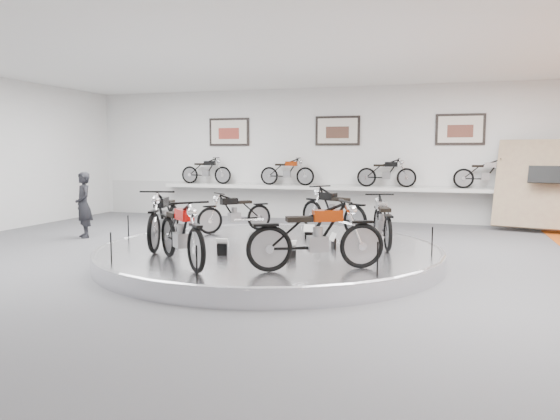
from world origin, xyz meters
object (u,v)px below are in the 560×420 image
(bike_b, at_px, (333,210))
(bike_c, at_px, (235,212))
(display_platform, at_px, (270,254))
(shelf, at_px, (335,188))
(bike_f, at_px, (316,236))
(bike_a, at_px, (382,220))
(bike_e, at_px, (181,232))
(visitor, at_px, (84,205))
(bike_d, at_px, (164,218))

(bike_b, distance_m, bike_c, 2.15)
(display_platform, bearing_deg, shelf, 90.00)
(shelf, xyz_separation_m, bike_c, (-1.29, -4.89, -0.25))
(display_platform, bearing_deg, bike_f, -53.69)
(bike_a, bearing_deg, display_platform, 94.31)
(bike_e, relative_size, visitor, 1.11)
(bike_a, bearing_deg, bike_c, 61.31)
(display_platform, height_order, bike_c, bike_c)
(bike_c, distance_m, bike_e, 3.53)
(shelf, bearing_deg, bike_c, -104.75)
(shelf, height_order, visitor, visitor)
(display_platform, distance_m, bike_a, 2.23)
(bike_d, xyz_separation_m, visitor, (-3.31, 2.07, -0.05))
(bike_b, bearing_deg, visitor, 40.97)
(visitor, bearing_deg, bike_a, 33.55)
(bike_a, relative_size, bike_d, 0.89)
(bike_f, bearing_deg, bike_c, 101.23)
(bike_e, distance_m, visitor, 5.63)
(shelf, height_order, bike_a, bike_a)
(bike_b, xyz_separation_m, bike_c, (-2.11, -0.41, -0.07))
(shelf, relative_size, bike_d, 5.98)
(bike_e, bearing_deg, bike_c, 142.90)
(bike_b, relative_size, bike_f, 0.98)
(display_platform, bearing_deg, bike_b, 66.87)
(bike_d, relative_size, visitor, 1.16)
(visitor, bearing_deg, bike_c, 39.79)
(bike_f, bearing_deg, shelf, 72.07)
(bike_a, xyz_separation_m, bike_c, (-3.30, 0.80, -0.04))
(shelf, xyz_separation_m, visitor, (-5.21, -4.87, -0.21))
(shelf, height_order, bike_c, bike_c)
(shelf, xyz_separation_m, bike_d, (-1.91, -6.94, -0.16))
(bike_a, height_order, visitor, visitor)
(bike_d, bearing_deg, display_platform, 91.18)
(bike_b, relative_size, visitor, 1.10)
(bike_a, relative_size, bike_b, 0.93)
(shelf, xyz_separation_m, bike_e, (-0.81, -8.39, -0.18))
(visitor, bearing_deg, bike_d, 7.98)
(bike_e, height_order, visitor, visitor)
(bike_e, bearing_deg, display_platform, 112.93)
(shelf, bearing_deg, bike_e, -95.55)
(shelf, distance_m, bike_a, 6.04)
(bike_b, distance_m, bike_e, 4.24)
(shelf, distance_m, bike_e, 8.43)
(bike_e, bearing_deg, bike_a, 88.81)
(bike_d, bearing_deg, bike_a, 92.97)
(bike_d, xyz_separation_m, bike_f, (3.22, -1.24, -0.01))
(bike_b, relative_size, bike_d, 0.95)
(shelf, xyz_separation_m, bike_b, (0.82, -4.48, -0.19))
(bike_e, relative_size, bike_f, 0.98)
(bike_f, xyz_separation_m, visitor, (-6.52, 3.31, -0.03))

